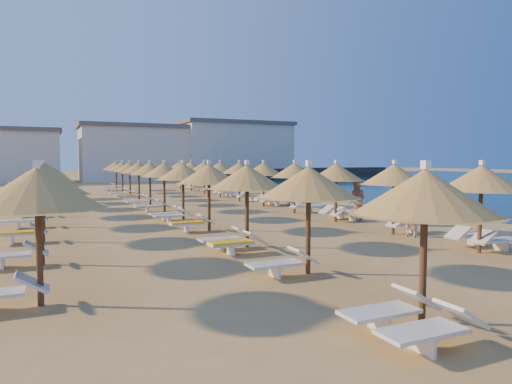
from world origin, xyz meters
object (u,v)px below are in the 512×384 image
jetty (310,173)px  beachgoer_a (411,215)px  parasol_row_west (173,172)px  beachgoer_b (357,200)px  parasol_row_east (278,170)px  beachgoer_c (291,190)px

jetty → beachgoer_a: (-24.58, -47.21, 0.05)m
parasol_row_west → beachgoer_a: bearing=-58.6°
jetty → beachgoer_b: 49.11m
beachgoer_a → jetty: bearing=132.1°
jetty → parasol_row_east: bearing=-132.9°
jetty → parasol_row_east: size_ratio=0.70×
beachgoer_b → parasol_row_east: bearing=-170.4°
parasol_row_east → beachgoer_a: parasol_row_east is taller
parasol_row_west → beachgoer_a: parasol_row_west is taller
parasol_row_west → jetty: bearing=50.7°
parasol_row_east → jetty: bearing=56.4°
parasol_row_west → beachgoer_a: size_ratio=26.90×
beachgoer_c → beachgoer_a: size_ratio=1.15×
jetty → beachgoer_b: bearing=-128.3°
jetty → parasol_row_west: (-30.61, -37.34, 1.40)m
parasol_row_east → parasol_row_west: bearing=180.0°
beachgoer_a → beachgoer_b: bearing=148.4°
beachgoer_c → beachgoer_b: size_ratio=0.99×
parasol_row_east → parasol_row_west: 5.84m
parasol_row_east → beachgoer_a: bearing=-88.9°
jetty → beachgoer_c: size_ratio=16.42×
parasol_row_east → beachgoer_c: (1.65, 1.56, -1.24)m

